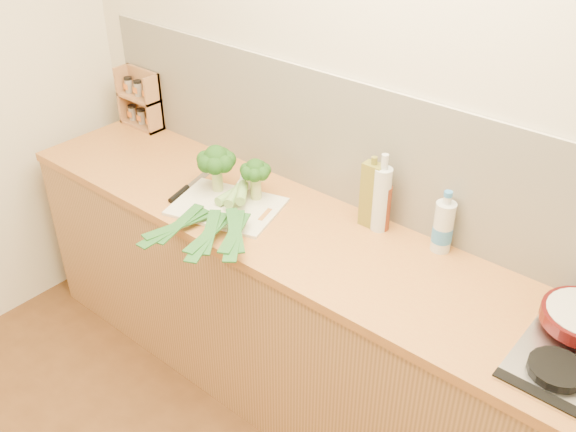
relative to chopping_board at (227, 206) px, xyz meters
name	(u,v)px	position (x,y,z in m)	size (l,w,h in m)	color
room_shell	(387,158)	(0.53, 0.36, 0.26)	(3.50, 3.50, 3.50)	beige
counter	(335,335)	(0.53, 0.07, -0.46)	(3.20, 0.62, 0.90)	#B2804A
chopping_board	(227,206)	(0.00, 0.00, 0.00)	(0.43, 0.32, 0.01)	white
broccoli_left	(216,161)	(-0.12, 0.07, 0.15)	(0.17, 0.17, 0.21)	#AFBD6E
broccoli_right	(255,172)	(0.05, 0.12, 0.13)	(0.13, 0.13, 0.18)	#AFBD6E
leek_front	(218,202)	(-0.02, -0.03, 0.03)	(0.11, 0.68, 0.04)	white
leek_mid	(228,205)	(0.05, -0.04, 0.05)	(0.32, 0.62, 0.04)	white
leek_back	(240,202)	(0.10, -0.02, 0.07)	(0.45, 0.55, 0.04)	white
chefs_knife	(184,190)	(-0.24, -0.03, 0.00)	(0.11, 0.33, 0.02)	silver
spice_rack	(142,102)	(-0.92, 0.31, 0.12)	(0.25, 0.10, 0.30)	tan
oil_tin	(371,195)	(0.53, 0.28, 0.13)	(0.08, 0.05, 0.30)	olive
glass_bottle	(381,198)	(0.57, 0.28, 0.13)	(0.07, 0.07, 0.33)	silver
amber_bottle	(383,207)	(0.58, 0.28, 0.09)	(0.06, 0.06, 0.24)	maroon
water_bottle	(443,228)	(0.83, 0.31, 0.09)	(0.08, 0.08, 0.23)	silver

